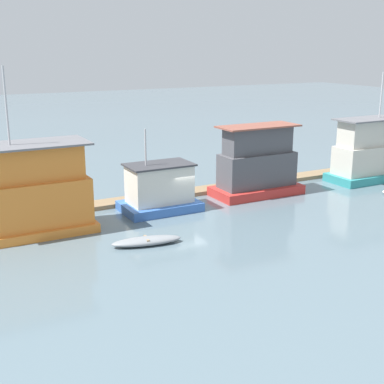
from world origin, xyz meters
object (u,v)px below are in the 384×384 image
Objects in this scene: houseboat_teal at (366,153)px; mooring_post_near_right at (246,179)px; houseboat_blue at (159,190)px; dinghy_grey at (147,241)px; houseboat_orange at (31,193)px; houseboat_red at (257,166)px.

mooring_post_near_right is (-10.63, 2.03, -1.41)m from houseboat_teal.
houseboat_blue is at bearing 178.77° from houseboat_teal.
houseboat_orange is at bearing 135.81° from dinghy_grey.
houseboat_blue is 3.12× the size of mooring_post_near_right.
dinghy_grey is (-3.46, -5.73, -1.26)m from houseboat_blue.
mooring_post_near_right is (-0.02, 1.39, -1.34)m from houseboat_red.
houseboat_red is 1.64× the size of dinghy_grey.
houseboat_teal reaches higher than dinghy_grey.
houseboat_red is 10.63m from houseboat_teal.
houseboat_orange is 8.80m from houseboat_blue.
houseboat_orange reaches higher than houseboat_teal.
houseboat_orange is 1.45× the size of houseboat_red.
houseboat_orange is at bearing -177.10° from houseboat_red.
houseboat_red reaches higher than mooring_post_near_right.
houseboat_orange is at bearing -175.94° from houseboat_blue.
houseboat_teal is at bearing -3.49° from houseboat_red.
mooring_post_near_right is (8.23, 1.63, -0.57)m from houseboat_blue.
houseboat_blue is 18.88m from houseboat_teal.
houseboat_red is 3.73× the size of mooring_post_near_right.
houseboat_blue reaches higher than dinghy_grey.
houseboat_orange reaches higher than mooring_post_near_right.
houseboat_orange is 1.11× the size of houseboat_teal.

